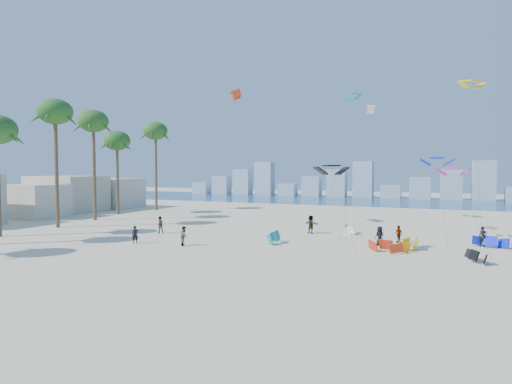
% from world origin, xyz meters
% --- Properties ---
extents(ground, '(220.00, 220.00, 0.00)m').
position_xyz_m(ground, '(0.00, 0.00, 0.00)').
color(ground, beige).
rests_on(ground, ground).
extents(ocean, '(220.00, 220.00, 0.00)m').
position_xyz_m(ocean, '(0.00, 72.00, 0.01)').
color(ocean, navy).
rests_on(ocean, ground).
extents(kitesurfer_near, '(0.67, 0.66, 1.56)m').
position_xyz_m(kitesurfer_near, '(-6.49, 11.16, 0.78)').
color(kitesurfer_near, black).
rests_on(kitesurfer_near, ground).
extents(kitesurfer_mid, '(0.85, 0.96, 1.66)m').
position_xyz_m(kitesurfer_mid, '(-1.94, 11.98, 0.83)').
color(kitesurfer_mid, gray).
rests_on(kitesurfer_mid, ground).
extents(kitesurfers_far, '(33.22, 14.29, 1.85)m').
position_xyz_m(kitesurfers_far, '(9.75, 18.75, 0.86)').
color(kitesurfers_far, black).
rests_on(kitesurfers_far, ground).
extents(grounded_kites, '(19.30, 13.12, 0.95)m').
position_xyz_m(grounded_kites, '(13.86, 18.41, 0.45)').
color(grounded_kites, '#0D90A0').
rests_on(grounded_kites, ground).
extents(flying_kites, '(38.06, 26.75, 16.59)m').
position_xyz_m(flying_kites, '(11.74, 25.65, 12.13)').
color(flying_kites, black).
rests_on(flying_kites, ground).
extents(palm_row, '(7.76, 44.80, 14.51)m').
position_xyz_m(palm_row, '(-22.47, 16.14, 11.74)').
color(palm_row, brown).
rests_on(palm_row, ground).
extents(beachfront_buildings, '(11.50, 43.00, 6.00)m').
position_xyz_m(beachfront_buildings, '(-33.69, 20.82, 2.67)').
color(beachfront_buildings, beige).
rests_on(beachfront_buildings, ground).
extents(distant_skyline, '(85.00, 3.00, 8.40)m').
position_xyz_m(distant_skyline, '(-1.19, 82.00, 3.09)').
color(distant_skyline, '#9EADBF').
rests_on(distant_skyline, ground).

